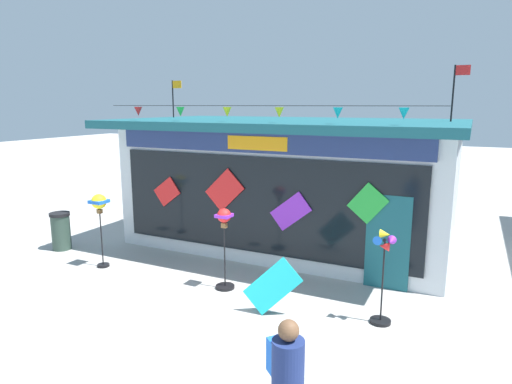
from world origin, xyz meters
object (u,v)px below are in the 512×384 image
object	(u,v)px
kite_shop_building	(291,181)
wind_spinner_center_left	(383,269)
display_kite_on_ground	(273,286)
wind_spinner_left	(224,233)
wind_spinner_far_left	(99,208)
trash_bin	(61,231)

from	to	relation	value
kite_shop_building	wind_spinner_center_left	size ratio (longest dim) A/B	5.05
wind_spinner_center_left	display_kite_on_ground	xyz separation A→B (m)	(-1.86, -0.50, -0.48)
wind_spinner_left	wind_spinner_center_left	size ratio (longest dim) A/B	1.00
wind_spinner_left	display_kite_on_ground	world-z (taller)	wind_spinner_left
display_kite_on_ground	wind_spinner_center_left	bearing A→B (deg)	15.14
wind_spinner_far_left	wind_spinner_center_left	world-z (taller)	wind_spinner_far_left
kite_shop_building	wind_spinner_far_left	size ratio (longest dim) A/B	4.92
wind_spinner_far_left	wind_spinner_center_left	distance (m)	6.50
wind_spinner_center_left	wind_spinner_left	bearing A→B (deg)	177.45
kite_shop_building	wind_spinner_center_left	distance (m)	4.96
display_kite_on_ground	wind_spinner_far_left	bearing A→B (deg)	173.98
wind_spinner_center_left	kite_shop_building	bearing A→B (deg)	130.40
wind_spinner_left	wind_spinner_center_left	world-z (taller)	wind_spinner_left
kite_shop_building	wind_spinner_center_left	bearing A→B (deg)	-49.60
wind_spinner_center_left	trash_bin	distance (m)	8.47
trash_bin	display_kite_on_ground	world-z (taller)	display_kite_on_ground
trash_bin	wind_spinner_left	bearing A→B (deg)	-3.79
trash_bin	display_kite_on_ground	xyz separation A→B (m)	(6.58, -0.99, 0.04)
wind_spinner_far_left	wind_spinner_left	xyz separation A→B (m)	(3.25, 0.16, -0.25)
wind_spinner_left	display_kite_on_ground	xyz separation A→B (m)	(1.37, -0.65, -0.65)
wind_spinner_left	display_kite_on_ground	bearing A→B (deg)	-25.22
kite_shop_building	display_kite_on_ground	world-z (taller)	kite_shop_building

